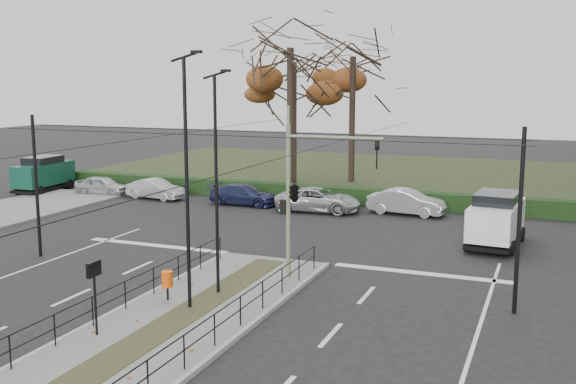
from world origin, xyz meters
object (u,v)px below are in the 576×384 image
object	(u,v)px
parked_car_second	(156,189)
white_van	(496,218)
green_van	(44,173)
info_panel	(94,278)
bare_tree_center	(353,66)
parked_car_first	(102,186)
rust_tree	(294,62)
parked_car_third	(244,195)
traffic_light	(297,190)
bare_tree_near	(290,59)
litter_bin	(167,280)
streetlamp_median_far	(217,182)
parked_car_fourth	(318,200)
parked_car_fifth	(407,202)
streetlamp_median_near	(187,181)

from	to	relation	value
parked_car_second	white_van	distance (m)	21.44
white_van	green_van	xyz separation A→B (m)	(-29.36, 4.30, -0.03)
info_panel	bare_tree_center	bearing A→B (deg)	92.95
parked_car_first	white_van	bearing A→B (deg)	-104.46
info_panel	rust_tree	size ratio (longest dim) A/B	0.19
parked_car_third	traffic_light	bearing A→B (deg)	-146.99
white_van	bare_tree_center	distance (m)	20.66
white_van	parked_car_first	bearing A→B (deg)	169.38
parked_car_first	bare_tree_center	size ratio (longest dim) A/B	0.31
traffic_light	bare_tree_near	bearing A→B (deg)	112.20
bare_tree_center	litter_bin	bearing A→B (deg)	-86.18
litter_bin	parked_car_second	world-z (taller)	parked_car_second
green_van	streetlamp_median_far	bearing A→B (deg)	-36.05
traffic_light	green_van	world-z (taller)	traffic_light
parked_car_second	parked_car_fourth	distance (m)	10.84
parked_car_fifth	rust_tree	bearing A→B (deg)	56.41
parked_car_third	parked_car_fourth	xyz separation A→B (m)	(4.83, -0.30, 0.06)
parked_car_first	bare_tree_center	bearing A→B (deg)	-54.73
info_panel	parked_car_second	distance (m)	23.40
parked_car_second	bare_tree_near	distance (m)	11.81
parked_car_second	white_van	world-z (taller)	white_van
parked_car_fourth	info_panel	bearing A→B (deg)	177.07
parked_car_second	green_van	xyz separation A→B (m)	(-8.45, -0.39, 0.62)
litter_bin	info_panel	bearing A→B (deg)	-94.14
info_panel	bare_tree_near	distance (m)	26.24
traffic_light	rust_tree	distance (m)	24.06
streetlamp_median_far	rust_tree	world-z (taller)	rust_tree
info_panel	parked_car_fourth	world-z (taller)	info_panel
litter_bin	info_panel	distance (m)	3.61
litter_bin	bare_tree_center	bearing A→B (deg)	93.82
bare_tree_center	green_van	bearing A→B (deg)	-147.63
parked_car_first	bare_tree_center	distance (m)	19.12
green_van	rust_tree	world-z (taller)	rust_tree
parked_car_fifth	white_van	bearing A→B (deg)	-131.97
streetlamp_median_near	parked_car_fourth	bearing A→B (deg)	95.40
litter_bin	bare_tree_center	world-z (taller)	bare_tree_center
info_panel	parked_car_second	xyz separation A→B (m)	(-11.16, 20.53, -1.23)
parked_car_first	rust_tree	size ratio (longest dim) A/B	0.33
streetlamp_median_near	parked_car_second	xyz separation A→B (m)	(-12.48, 17.45, -3.66)
rust_tree	parked_car_fifth	size ratio (longest dim) A/B	2.63
streetlamp_median_far	streetlamp_median_near	bearing A→B (deg)	-94.44
parked_car_first	info_panel	bearing A→B (deg)	-147.34
bare_tree_center	parked_car_fifth	size ratio (longest dim) A/B	2.79
parked_car_fourth	parked_car_fifth	bearing A→B (deg)	-82.35
info_panel	green_van	bearing A→B (deg)	134.23
streetlamp_median_near	parked_car_fifth	bearing A→B (deg)	80.11
parked_car_second	green_van	bearing A→B (deg)	98.18
litter_bin	parked_car_first	size ratio (longest dim) A/B	0.27
info_panel	parked_car_first	size ratio (longest dim) A/B	0.60
parked_car_fourth	rust_tree	world-z (taller)	rust_tree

